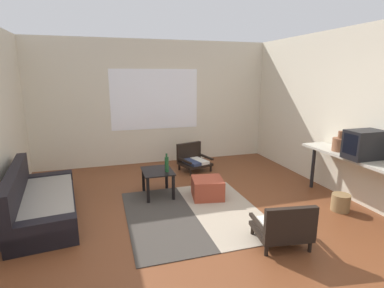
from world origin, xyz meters
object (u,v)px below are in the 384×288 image
(glass_bottle, at_px, (167,164))
(armchair_by_window, at_px, (193,159))
(couch, at_px, (39,202))
(armchair_striped_foreground, at_px, (284,227))
(crt_television, at_px, (365,144))
(clay_vase, at_px, (340,144))
(wicker_basket, at_px, (341,202))
(ottoman_orange, at_px, (207,188))
(console_shelf, at_px, (353,161))
(coffee_table, at_px, (158,176))

(glass_bottle, bearing_deg, armchair_by_window, 56.68)
(couch, xyz_separation_m, armchair_striped_foreground, (2.85, -1.65, 0.03))
(couch, relative_size, crt_television, 3.90)
(clay_vase, bearing_deg, wicker_basket, -121.12)
(armchair_by_window, height_order, wicker_basket, armchair_by_window)
(ottoman_orange, height_order, console_shelf, console_shelf)
(console_shelf, relative_size, glass_bottle, 5.86)
(coffee_table, bearing_deg, clay_vase, -20.16)
(crt_television, bearing_deg, glass_bottle, 152.64)
(armchair_by_window, xyz_separation_m, glass_bottle, (-0.83, -1.26, 0.33))
(console_shelf, height_order, wicker_basket, console_shelf)
(couch, relative_size, console_shelf, 1.14)
(couch, bearing_deg, glass_bottle, 5.18)
(armchair_by_window, height_order, console_shelf, console_shelf)
(couch, distance_m, glass_bottle, 1.91)
(coffee_table, bearing_deg, console_shelf, -25.17)
(clay_vase, bearing_deg, crt_television, -90.41)
(ottoman_orange, relative_size, clay_vase, 1.55)
(couch, height_order, glass_bottle, glass_bottle)
(couch, distance_m, ottoman_orange, 2.49)
(glass_bottle, bearing_deg, coffee_table, 140.78)
(armchair_by_window, height_order, armchair_striped_foreground, armchair_striped_foreground)
(couch, distance_m, armchair_striped_foreground, 3.29)
(armchair_striped_foreground, relative_size, wicker_basket, 2.57)
(crt_television, distance_m, wicker_basket, 0.92)
(armchair_by_window, xyz_separation_m, ottoman_orange, (-0.21, -1.48, -0.08))
(coffee_table, xyz_separation_m, glass_bottle, (0.13, -0.11, 0.22))
(couch, relative_size, armchair_by_window, 2.91)
(armchair_striped_foreground, xyz_separation_m, ottoman_orange, (-0.36, 1.60, -0.08))
(couch, height_order, console_shelf, console_shelf)
(armchair_by_window, bearing_deg, clay_vase, -51.02)
(glass_bottle, distance_m, wicker_basket, 2.69)
(coffee_table, xyz_separation_m, crt_television, (2.69, -1.43, 0.67))
(coffee_table, height_order, glass_bottle, glass_bottle)
(couch, relative_size, wicker_basket, 7.76)
(coffee_table, distance_m, armchair_by_window, 1.51)
(console_shelf, height_order, clay_vase, clay_vase)
(armchair_by_window, bearing_deg, coffee_table, -129.91)
(couch, height_order, wicker_basket, couch)
(coffee_table, relative_size, clay_vase, 1.91)
(ottoman_orange, bearing_deg, glass_bottle, 160.48)
(armchair_striped_foreground, bearing_deg, armchair_by_window, 92.85)
(couch, height_order, coffee_table, couch)
(coffee_table, xyz_separation_m, armchair_striped_foreground, (1.12, -1.93, -0.10))
(console_shelf, relative_size, clay_vase, 5.72)
(coffee_table, relative_size, glass_bottle, 1.95)
(coffee_table, height_order, clay_vase, clay_vase)
(coffee_table, height_order, wicker_basket, coffee_table)
(armchair_striped_foreground, distance_m, glass_bottle, 2.09)
(armchair_striped_foreground, height_order, clay_vase, clay_vase)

